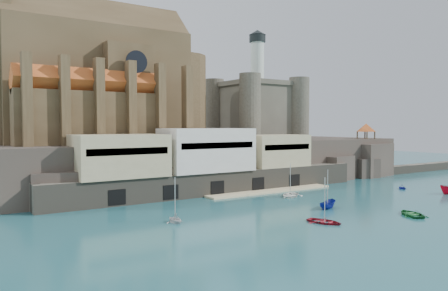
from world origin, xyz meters
TOP-DOWN VIEW (x-y plane):
  - ground at (0.00, 0.00)m, footprint 300.00×300.00m
  - promontory at (-0.19, 39.37)m, footprint 100.00×36.00m
  - quay at (-10.19, 23.07)m, footprint 70.00×12.00m
  - church at (-24.13, 41.85)m, footprint 47.00×25.93m
  - castle_keep at (16.08, 41.08)m, footprint 21.20×21.20m
  - rock_outcrop at (42.00, 25.84)m, footprint 14.50×10.50m
  - pavilion at (42.00, 26.00)m, footprint 6.40×6.40m
  - breakwater at (66.00, 24.00)m, footprint 40.00×3.00m
  - boat_0 at (-10.19, -8.38)m, footprint 3.78×2.00m
  - boat_2 at (-1.96, -1.24)m, footprint 2.16×2.13m
  - boat_3 at (4.62, -12.05)m, footprint 3.99×2.99m
  - boat_4 at (-27.44, 3.39)m, footprint 2.86×1.79m
  - boat_6 at (1.11, 11.07)m, footprint 3.19×4.23m
  - boat_7 at (27.85, 5.25)m, footprint 2.59×2.16m

SIDE VIEW (x-z plane):
  - ground at x=0.00m, z-range 0.00..0.00m
  - breakwater at x=66.00m, z-range -1.20..1.20m
  - boat_0 at x=-10.19m, z-range -2.54..2.54m
  - boat_2 at x=-1.96m, z-range -2.22..2.22m
  - boat_3 at x=4.62m, z-range -2.77..2.77m
  - boat_4 at x=-27.44m, z-range -1.63..1.63m
  - boat_6 at x=1.11m, z-range -2.94..2.94m
  - boat_7 at x=27.85m, z-range -1.29..1.29m
  - rock_outcrop at x=42.00m, z-range -0.33..8.37m
  - promontory at x=-0.19m, z-range -0.08..9.92m
  - quay at x=-10.19m, z-range -0.46..12.59m
  - pavilion at x=42.00m, z-range 10.03..15.43m
  - castle_keep at x=16.08m, z-range 3.66..32.96m
  - church at x=-24.13m, z-range 6.88..37.38m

